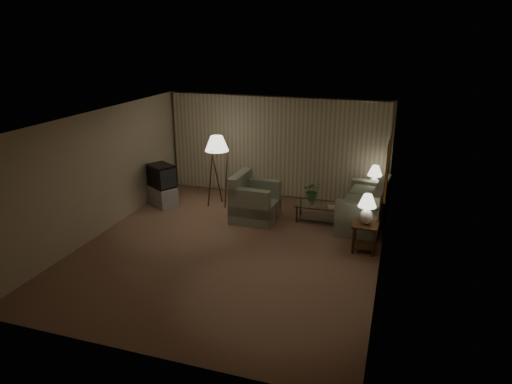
% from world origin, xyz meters
% --- Properties ---
extents(ground, '(7.00, 7.00, 0.00)m').
position_xyz_m(ground, '(0.00, 0.00, 0.00)').
color(ground, brown).
rests_on(ground, ground).
extents(room_shell, '(6.04, 7.02, 2.72)m').
position_xyz_m(room_shell, '(0.02, 1.51, 1.75)').
color(room_shell, beige).
rests_on(room_shell, ground).
extents(sofa, '(2.01, 1.27, 0.82)m').
position_xyz_m(sofa, '(2.50, 2.05, 0.41)').
color(sofa, gray).
rests_on(sofa, ground).
extents(armchair, '(1.12, 1.07, 0.88)m').
position_xyz_m(armchair, '(0.03, 1.60, 0.44)').
color(armchair, gray).
rests_on(armchair, ground).
extents(side_table_near, '(0.51, 0.51, 0.60)m').
position_xyz_m(side_table_near, '(2.65, 0.70, 0.41)').
color(side_table_near, '#361B0E').
rests_on(side_table_near, ground).
extents(side_table_far, '(0.52, 0.44, 0.60)m').
position_xyz_m(side_table_far, '(2.65, 2.90, 0.40)').
color(side_table_far, '#361B0E').
rests_on(side_table_far, ground).
extents(table_lamp_near, '(0.36, 0.36, 0.63)m').
position_xyz_m(table_lamp_near, '(2.65, 0.70, 0.97)').
color(table_lamp_near, white).
rests_on(table_lamp_near, side_table_near).
extents(table_lamp_far, '(0.35, 0.35, 0.61)m').
position_xyz_m(table_lamp_far, '(2.65, 2.90, 0.96)').
color(table_lamp_far, white).
rests_on(table_lamp_far, side_table_far).
extents(coffee_table, '(1.06, 0.58, 0.41)m').
position_xyz_m(coffee_table, '(1.47, 1.95, 0.28)').
color(coffee_table, silver).
rests_on(coffee_table, ground).
extents(tv_cabinet, '(1.20, 1.17, 0.50)m').
position_xyz_m(tv_cabinet, '(-2.55, 1.80, 0.25)').
color(tv_cabinet, '#9F9FA1').
rests_on(tv_cabinet, ground).
extents(crt_tv, '(1.11, 1.09, 0.58)m').
position_xyz_m(crt_tv, '(-2.55, 1.80, 0.79)').
color(crt_tv, black).
rests_on(crt_tv, tv_cabinet).
extents(floor_lamp, '(0.59, 0.59, 1.83)m').
position_xyz_m(floor_lamp, '(-1.17, 2.20, 0.96)').
color(floor_lamp, '#361B0E').
rests_on(floor_lamp, ground).
extents(ottoman, '(0.79, 0.79, 0.40)m').
position_xyz_m(ottoman, '(0.23, 1.72, 0.20)').
color(ottoman, '#9E5C35').
rests_on(ottoman, ground).
extents(vase, '(0.17, 0.17, 0.14)m').
position_xyz_m(vase, '(1.32, 1.95, 0.49)').
color(vase, white).
rests_on(vase, coffee_table).
extents(flowers, '(0.46, 0.41, 0.46)m').
position_xyz_m(flowers, '(1.32, 1.95, 0.79)').
color(flowers, '#407534').
rests_on(flowers, vase).
extents(book, '(0.22, 0.27, 0.02)m').
position_xyz_m(book, '(1.72, 1.85, 0.42)').
color(book, olive).
rests_on(book, coffee_table).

